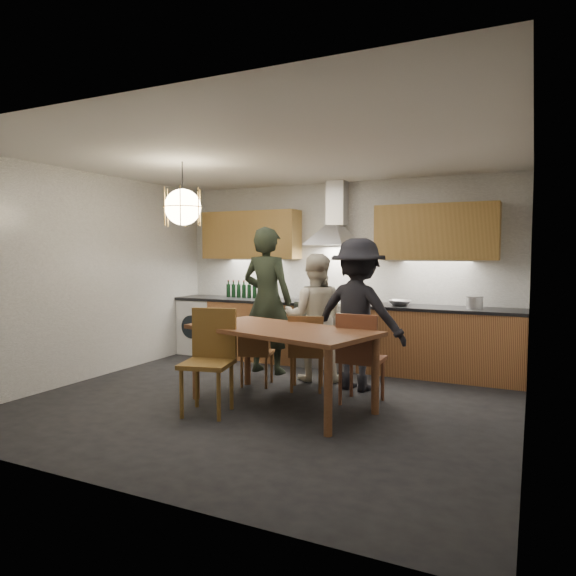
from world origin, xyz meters
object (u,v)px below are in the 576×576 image
at_px(person_left, 267,300).
at_px(stock_pot, 475,303).
at_px(wine_bottles, 247,289).
at_px(person_right, 358,314).
at_px(dining_table, 281,337).
at_px(person_mid, 315,317).
at_px(chair_back_left, 255,348).
at_px(chair_front, 210,353).
at_px(mixing_bowl, 400,303).

xyz_separation_m(person_left, stock_pot, (2.52, 0.78, 0.01)).
height_order(person_left, stock_pot, person_left).
xyz_separation_m(person_left, wine_bottles, (-0.79, 0.82, 0.07)).
relative_size(person_right, stock_pot, 8.65).
distance_m(dining_table, stock_pot, 2.66).
bearing_deg(person_mid, chair_back_left, 32.66).
xyz_separation_m(chair_back_left, chair_front, (0.05, -1.02, 0.13)).
xyz_separation_m(person_mid, person_right, (0.63, -0.20, 0.09)).
xyz_separation_m(chair_back_left, stock_pot, (2.30, 1.48, 0.51)).
bearing_deg(chair_front, person_left, 85.49).
height_order(dining_table, chair_front, chair_front).
bearing_deg(person_left, chair_front, 100.93).
bearing_deg(stock_pot, dining_table, -129.44).
relative_size(dining_table, chair_front, 2.06).
xyz_separation_m(dining_table, stock_pot, (1.68, 2.04, 0.25)).
height_order(chair_back_left, person_mid, person_mid).
distance_m(person_left, person_mid, 0.74).
bearing_deg(wine_bottles, chair_front, -67.39).
xyz_separation_m(chair_back_left, person_mid, (0.50, 0.62, 0.33)).
bearing_deg(chair_back_left, dining_table, 123.05).
bearing_deg(stock_pot, chair_front, -132.02).
height_order(person_right, wine_bottles, person_right).
xyz_separation_m(chair_back_left, wine_bottles, (-1.01, 1.53, 0.57)).
bearing_deg(dining_table, person_mid, 110.37).
distance_m(person_left, wine_bottles, 1.15).
xyz_separation_m(dining_table, wine_bottles, (-1.63, 2.09, 0.31)).
xyz_separation_m(person_mid, wine_bottles, (-1.51, 0.90, 0.24)).
relative_size(stock_pot, wine_bottles, 0.28).
bearing_deg(person_mid, mixing_bowl, -156.81).
relative_size(chair_front, stock_pot, 5.07).
distance_m(person_mid, wine_bottles, 1.77).
relative_size(person_left, person_mid, 1.22).
bearing_deg(mixing_bowl, person_right, -104.39).
distance_m(dining_table, person_right, 1.12).
height_order(person_left, mixing_bowl, person_left).
height_order(person_right, mixing_bowl, person_right).
bearing_deg(mixing_bowl, person_left, -156.20).
xyz_separation_m(dining_table, chair_front, (-0.57, -0.45, -0.13)).
bearing_deg(chair_front, stock_pot, 34.68).
bearing_deg(dining_table, stock_pot, 65.08).
bearing_deg(dining_table, person_right, 77.23).
bearing_deg(person_left, stock_pot, -160.70).
bearing_deg(person_right, stock_pot, -129.71).
xyz_separation_m(chair_front, person_mid, (0.45, 1.64, 0.20)).
bearing_deg(dining_table, chair_back_left, 152.43).
bearing_deg(person_right, person_left, -3.46).
height_order(chair_front, wine_bottles, wine_bottles).
bearing_deg(person_left, chair_back_left, 108.93).
distance_m(person_left, person_right, 1.38).
distance_m(chair_front, person_left, 1.78).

